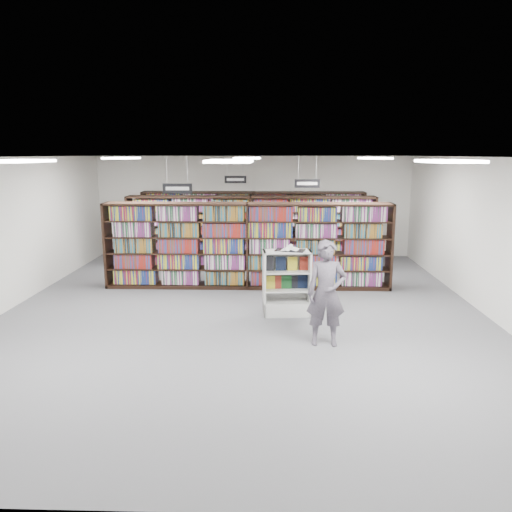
{
  "coord_description": "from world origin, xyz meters",
  "views": [
    {
      "loc": [
        0.57,
        -10.02,
        3.26
      ],
      "look_at": [
        0.25,
        0.5,
        1.1
      ],
      "focal_mm": 35.0,
      "sensor_mm": 36.0,
      "label": 1
    }
  ],
  "objects_px": {
    "endcap_display": "(286,292)",
    "open_book": "(290,249)",
    "bookshelf_row_near": "(248,246)",
    "shopper": "(326,293)"
  },
  "relations": [
    {
      "from": "shopper",
      "to": "bookshelf_row_near",
      "type": "bearing_deg",
      "value": 113.55
    },
    {
      "from": "endcap_display",
      "to": "shopper",
      "type": "distance_m",
      "value": 1.84
    },
    {
      "from": "endcap_display",
      "to": "open_book",
      "type": "distance_m",
      "value": 0.92
    },
    {
      "from": "open_book",
      "to": "bookshelf_row_near",
      "type": "bearing_deg",
      "value": 128.49
    },
    {
      "from": "bookshelf_row_near",
      "to": "open_book",
      "type": "height_order",
      "value": "bookshelf_row_near"
    },
    {
      "from": "endcap_display",
      "to": "open_book",
      "type": "height_order",
      "value": "open_book"
    },
    {
      "from": "open_book",
      "to": "shopper",
      "type": "distance_m",
      "value": 1.8
    },
    {
      "from": "bookshelf_row_near",
      "to": "shopper",
      "type": "height_order",
      "value": "bookshelf_row_near"
    },
    {
      "from": "open_book",
      "to": "endcap_display",
      "type": "bearing_deg",
      "value": 174.15
    },
    {
      "from": "bookshelf_row_near",
      "to": "endcap_display",
      "type": "height_order",
      "value": "bookshelf_row_near"
    }
  ]
}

